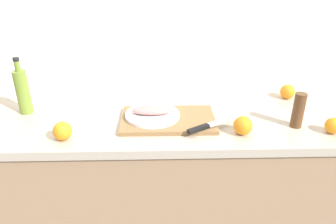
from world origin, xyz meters
TOP-DOWN VIEW (x-y plane):
  - back_wall at (0.00, 0.33)m, footprint 3.20×0.05m
  - kitchen_counter at (0.00, 0.00)m, footprint 2.00×0.60m
  - cutting_board at (0.17, -0.05)m, footprint 0.44×0.28m
  - white_plate at (0.10, -0.03)m, footprint 0.26×0.26m
  - fish_fillet at (0.10, -0.03)m, footprint 0.19×0.08m
  - chef_knife at (0.35, -0.15)m, footprint 0.26×0.18m
  - olive_oil_bottle at (-0.53, 0.07)m, footprint 0.06×0.06m
  - orange_0 at (0.89, -0.17)m, footprint 0.07×0.07m
  - orange_1 at (-0.28, -0.20)m, footprint 0.08×0.08m
  - orange_2 at (0.50, -0.17)m, footprint 0.08×0.08m
  - orange_3 at (0.83, 0.21)m, footprint 0.08×0.08m
  - pepper_mill at (0.76, -0.11)m, footprint 0.05×0.05m

SIDE VIEW (x-z plane):
  - kitchen_counter at x=0.00m, z-range 0.00..0.90m
  - cutting_board at x=0.17m, z-range 0.90..0.92m
  - white_plate at x=0.10m, z-range 0.92..0.93m
  - chef_knife at x=0.35m, z-range 0.92..0.94m
  - orange_0 at x=0.89m, z-range 0.90..0.97m
  - orange_3 at x=0.83m, z-range 0.90..0.98m
  - orange_1 at x=-0.28m, z-range 0.90..0.98m
  - orange_2 at x=0.50m, z-range 0.90..0.98m
  - fish_fillet at x=0.10m, z-range 0.94..0.97m
  - pepper_mill at x=0.76m, z-range 0.90..1.06m
  - olive_oil_bottle at x=-0.53m, z-range 0.87..1.16m
  - back_wall at x=0.00m, z-range 0.00..2.50m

